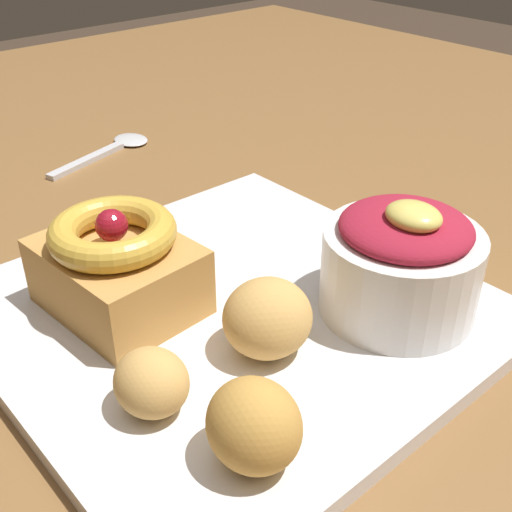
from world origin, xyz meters
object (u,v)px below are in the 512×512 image
berry_ramekin (401,263)px  fritter_back (151,382)px  front_plate (232,313)px  cake_slice (117,265)px  spoon (113,148)px  fritter_middle (254,425)px  fritter_front (267,318)px

berry_ramekin → fritter_back: bearing=-99.5°
front_plate → berry_ramekin: size_ratio=2.99×
cake_slice → spoon: size_ratio=0.81×
cake_slice → fritter_middle: cake_slice is taller
front_plate → fritter_middle: fritter_middle is taller
front_plate → fritter_middle: bearing=-34.6°
front_plate → fritter_front: (0.05, -0.01, 0.03)m
front_plate → fritter_front: fritter_front is taller
front_plate → fritter_middle: size_ratio=6.14×
berry_ramekin → fritter_front: berry_ramekin is taller
fritter_front → fritter_back: 0.07m
berry_ramekin → fritter_front: bearing=-105.0°
cake_slice → fritter_back: (0.09, -0.03, -0.01)m
front_plate → fritter_back: 0.10m
front_plate → fritter_middle: (0.10, -0.07, 0.03)m
cake_slice → berry_ramekin: 0.17m
cake_slice → berry_ramekin: size_ratio=1.05×
front_plate → cake_slice: bearing=-130.8°
front_plate → fritter_front: size_ratio=5.58×
cake_slice → fritter_middle: size_ratio=2.16×
fritter_front → fritter_middle: size_ratio=1.10×
cake_slice → fritter_front: cake_slice is taller
fritter_back → cake_slice: bearing=158.7°
fritter_middle → spoon: size_ratio=0.37×
berry_ramekin → fritter_middle: bearing=-77.6°
front_plate → spoon: bearing=163.4°
cake_slice → fritter_front: size_ratio=1.96×
fritter_front → fritter_back: (-0.00, -0.07, -0.01)m
spoon → cake_slice: bearing=-136.1°
cake_slice → berry_ramekin: bearing=47.8°
front_plate → spoon: size_ratio=2.30×
front_plate → cake_slice: size_ratio=2.85×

